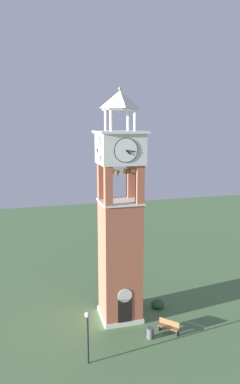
# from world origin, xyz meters

# --- Properties ---
(ground) EXTENTS (80.00, 80.00, 0.00)m
(ground) POSITION_xyz_m (0.00, 0.00, 0.00)
(ground) COLOR #517547
(clock_tower) EXTENTS (3.51, 3.51, 17.90)m
(clock_tower) POSITION_xyz_m (0.00, -0.00, 7.42)
(clock_tower) COLOR #AD5B42
(clock_tower) RESTS_ON ground
(park_bench) EXTENTS (1.43, 1.45, 0.95)m
(park_bench) POSITION_xyz_m (2.94, -3.06, 0.48)
(park_bench) COLOR brown
(park_bench) RESTS_ON ground
(lamp_post) EXTENTS (0.36, 0.36, 3.65)m
(lamp_post) POSITION_xyz_m (-3.45, -4.90, 2.55)
(lamp_post) COLOR black
(lamp_post) RESTS_ON ground
(trash_bin) EXTENTS (0.52, 0.52, 0.80)m
(trash_bin) POSITION_xyz_m (1.38, -3.39, 0.40)
(trash_bin) COLOR #4C4C51
(trash_bin) RESTS_ON ground
(shrub_near_entry) EXTENTS (1.11, 1.11, 0.67)m
(shrub_near_entry) POSITION_xyz_m (3.44, 0.48, 0.33)
(shrub_near_entry) COLOR #28562D
(shrub_near_entry) RESTS_ON ground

